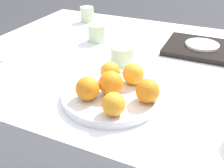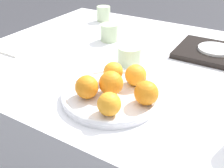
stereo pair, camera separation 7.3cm
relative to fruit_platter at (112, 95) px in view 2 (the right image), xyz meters
The scene contains 14 objects.
table 0.46m from the fruit_platter, 90.79° to the left, with size 1.35×0.98×0.72m.
fruit_platter is the anchor object (origin of this frame).
orange_0 0.04m from the fruit_platter, 89.75° to the left, with size 0.07×0.07×0.07m.
orange_1 0.10m from the fruit_platter, 63.49° to the right, with size 0.06×0.06×0.06m.
orange_2 0.09m from the fruit_platter, 118.19° to the left, with size 0.06×0.06×0.06m.
orange_3 0.08m from the fruit_platter, 136.89° to the right, with size 0.07×0.07×0.07m.
orange_4 0.11m from the fruit_platter, ahead, with size 0.07×0.07×0.07m.
orange_5 0.10m from the fruit_platter, 68.19° to the left, with size 0.06×0.06×0.06m.
serving_tray 0.50m from the fruit_platter, 68.34° to the left, with size 0.28×0.24×0.02m.
side_plate 0.50m from the fruit_platter, 68.34° to the left, with size 0.13×0.13×0.01m.
cup_0 0.24m from the fruit_platter, 105.62° to the left, with size 0.09×0.09×0.06m.
cup_1 0.46m from the fruit_platter, 122.29° to the left, with size 0.08×0.08×0.07m.
cup_2 0.75m from the fruit_platter, 124.30° to the left, with size 0.07×0.07×0.08m.
napkin 0.53m from the fruit_platter, 167.64° to the left, with size 0.12×0.13×0.01m.
Camera 2 is at (0.33, -0.82, 1.14)m, focal length 42.00 mm.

